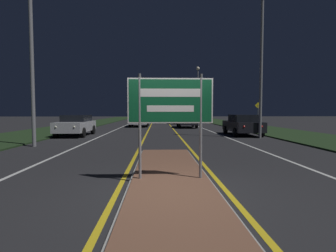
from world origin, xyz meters
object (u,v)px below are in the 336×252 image
object	(u,v)px
streetlight_right_near	(262,51)
car_receding_3	(174,117)
streetlight_right_far	(198,84)
car_receding_2	(179,118)
car_receding_1	(187,120)
streetlight_left_near	(30,9)
car_receding_0	(243,124)
warning_sign	(258,113)
car_approaching_0	(76,125)
car_approaching_1	(139,120)
highway_sign	(170,105)

from	to	relation	value
streetlight_right_near	car_receding_3	xyz separation A→B (m)	(-3.82, 26.76, -4.65)
streetlight_right_far	car_receding_2	xyz separation A→B (m)	(-3.88, -8.14, -5.51)
car_receding_1	streetlight_left_near	bearing A→B (deg)	-122.12
streetlight_right_far	streetlight_right_near	bearing A→B (deg)	-90.55
streetlight_right_far	car_receding_3	distance (m)	6.95
car_receding_1	car_receding_3	bearing A→B (deg)	91.36
streetlight_right_far	car_receding_0	bearing A→B (deg)	-91.50
car_receding_1	car_receding_3	world-z (taller)	car_receding_3
streetlight_right_near	car_receding_2	xyz separation A→B (m)	(-3.61, 19.66, -4.63)
streetlight_left_near	warning_sign	size ratio (longest dim) A/B	4.17
car_receding_0	warning_sign	xyz separation A→B (m)	(3.25, 5.59, 0.79)
streetlight_right_far	car_approaching_0	xyz separation A→B (m)	(-12.42, -25.64, -5.54)
streetlight_left_near	car_approaching_0	world-z (taller)	streetlight_left_near
car_receding_1	car_receding_2	distance (m)	8.74
car_approaching_0	car_approaching_1	distance (m)	11.50
streetlight_left_near	car_receding_0	size ratio (longest dim) A/B	2.43
highway_sign	car_receding_2	size ratio (longest dim) A/B	0.52
streetlight_left_near	car_receding_2	world-z (taller)	streetlight_left_near
car_approaching_0	car_approaching_1	size ratio (longest dim) A/B	0.88
streetlight_right_far	highway_sign	bearing A→B (deg)	-99.61
warning_sign	car_approaching_1	bearing A→B (deg)	154.85
streetlight_left_near	streetlight_right_near	world-z (taller)	streetlight_left_near
streetlight_left_near	car_receding_3	xyz separation A→B (m)	(8.62, 30.17, -5.72)
streetlight_right_far	warning_sign	bearing A→B (deg)	-82.69
car_receding_1	car_receding_2	bearing A→B (deg)	91.09
streetlight_left_near	car_approaching_0	bearing A→B (deg)	87.06
car_receding_3	car_approaching_1	distance (m)	14.47
car_receding_0	warning_sign	world-z (taller)	warning_sign
streetlight_right_near	car_receding_3	bearing A→B (deg)	98.13
highway_sign	streetlight_right_far	world-z (taller)	streetlight_right_far
car_receding_1	car_receding_2	size ratio (longest dim) A/B	0.94
car_receding_2	car_receding_0	bearing A→B (deg)	-79.63
highway_sign	streetlight_right_near	size ratio (longest dim) A/B	0.28
car_receding_0	car_receding_1	bearing A→B (deg)	109.10
streetlight_right_near	car_receding_1	distance (m)	12.36
car_receding_1	car_approaching_1	distance (m)	5.53
streetlight_right_near	car_receding_0	xyz separation A→B (m)	(-0.41, 2.15, -4.66)
streetlight_right_near	streetlight_right_far	bearing A→B (deg)	89.45
car_receding_0	car_receding_2	xyz separation A→B (m)	(-3.20, 17.51, 0.03)
car_receding_1	streetlight_right_near	bearing A→B (deg)	-72.49
streetlight_right_near	highway_sign	bearing A→B (deg)	-121.46
streetlight_right_near	car_receding_0	world-z (taller)	streetlight_right_near
warning_sign	car_receding_2	bearing A→B (deg)	118.42
warning_sign	car_approaching_0	bearing A→B (deg)	-159.61
car_approaching_1	warning_sign	distance (m)	12.59
streetlight_left_near	car_approaching_1	xyz separation A→B (m)	(3.91, 16.49, -5.72)
car_receding_1	car_receding_2	xyz separation A→B (m)	(-0.17, 8.74, 0.03)
streetlight_left_near	car_receding_1	distance (m)	17.86
car_receding_0	car_receding_1	world-z (taller)	car_receding_0
car_approaching_1	warning_sign	bearing A→B (deg)	-25.15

